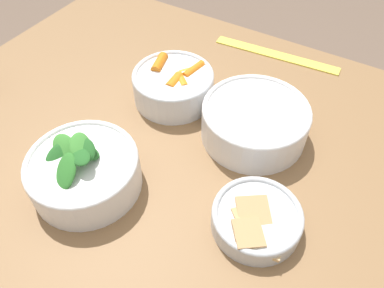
{
  "coord_description": "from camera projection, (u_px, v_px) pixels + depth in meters",
  "views": [
    {
      "loc": [
        0.23,
        -0.38,
        1.27
      ],
      "look_at": [
        0.01,
        -0.01,
        0.79
      ],
      "focal_mm": 35.0,
      "sensor_mm": 36.0,
      "label": 1
    }
  ],
  "objects": [
    {
      "name": "bowl_beans_hotdog",
      "position": [
        254.0,
        123.0,
        0.68
      ],
      "size": [
        0.19,
        0.19,
        0.07
      ],
      "color": "white",
      "rests_on": "dining_table"
    },
    {
      "name": "bowl_greens",
      "position": [
        84.0,
        171.0,
        0.6
      ],
      "size": [
        0.18,
        0.18,
        0.1
      ],
      "color": "white",
      "rests_on": "dining_table"
    },
    {
      "name": "ruler",
      "position": [
        276.0,
        55.0,
        0.87
      ],
      "size": [
        0.29,
        0.05,
        0.0
      ],
      "color": "#EADB4C",
      "rests_on": "dining_table"
    },
    {
      "name": "bowl_carrots",
      "position": [
        174.0,
        85.0,
        0.75
      ],
      "size": [
        0.16,
        0.16,
        0.07
      ],
      "color": "silver",
      "rests_on": "dining_table"
    },
    {
      "name": "bowl_cookies",
      "position": [
        257.0,
        219.0,
        0.56
      ],
      "size": [
        0.14,
        0.14,
        0.04
      ],
      "color": "silver",
      "rests_on": "dining_table"
    },
    {
      "name": "dining_table",
      "position": [
        189.0,
        187.0,
        0.77
      ],
      "size": [
        1.11,
        0.84,
        0.76
      ],
      "color": "olive",
      "rests_on": "ground_plane"
    }
  ]
}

